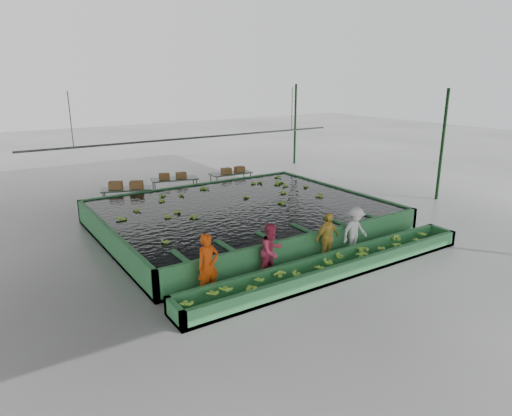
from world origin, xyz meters
TOP-DOWN VIEW (x-y plane):
  - ground at (0.00, 0.00)m, footprint 80.00×80.00m
  - shed_roof at (0.00, 0.00)m, footprint 20.00×22.00m
  - shed_posts at (0.00, 0.00)m, footprint 20.00×22.00m
  - flotation_tank at (0.00, 1.50)m, footprint 10.00×8.00m
  - tank_water at (0.00, 1.50)m, footprint 9.70×7.70m
  - sorting_trough at (0.00, -3.60)m, footprint 10.00×1.00m
  - cableway_rail at (0.00, 5.00)m, footprint 0.08×0.08m
  - rail_hanger_left at (-5.00, 5.00)m, footprint 0.04×0.04m
  - rail_hanger_right at (5.00, 5.00)m, footprint 0.04×0.04m
  - worker_a at (-3.64, -2.80)m, footprint 0.65×0.45m
  - worker_b at (-1.65, -2.80)m, footprint 0.90×0.76m
  - worker_c at (0.42, -2.80)m, footprint 0.95×0.45m
  - worker_d at (1.58, -2.80)m, footprint 1.04×0.62m
  - packing_table_left at (-2.84, 6.16)m, footprint 2.22×1.47m
  - packing_table_mid at (-0.39, 6.77)m, footprint 2.25×1.32m
  - packing_table_right at (2.50, 6.57)m, footprint 2.09×0.94m
  - box_stack_left at (-2.84, 6.16)m, footprint 1.41×1.00m
  - box_stack_mid at (-0.49, 6.71)m, footprint 1.30×0.73m
  - box_stack_right at (2.60, 6.51)m, footprint 1.22×0.36m
  - floating_bananas at (0.00, 2.30)m, footprint 8.72×5.95m
  - trough_bananas at (0.00, -3.60)m, footprint 9.26×0.62m

SIDE VIEW (x-z plane):
  - ground at x=0.00m, z-range 0.00..0.00m
  - sorting_trough at x=0.00m, z-range 0.00..0.50m
  - trough_bananas at x=0.00m, z-range 0.34..0.46m
  - flotation_tank at x=0.00m, z-range 0.00..0.90m
  - packing_table_right at x=2.50m, z-range 0.00..0.93m
  - packing_table_left at x=-2.84m, z-range 0.00..0.94m
  - packing_table_mid at x=-0.39m, z-range 0.00..0.96m
  - worker_d at x=1.58m, z-range 0.00..1.57m
  - worker_c at x=0.42m, z-range 0.00..1.58m
  - worker_b at x=-1.65m, z-range 0.00..1.62m
  - tank_water at x=0.00m, z-range 0.85..0.85m
  - floating_bananas at x=0.00m, z-range 0.79..0.91m
  - worker_a at x=-3.64m, z-range 0.00..1.70m
  - box_stack_right at x=2.60m, z-range 0.80..1.06m
  - box_stack_left at x=-2.84m, z-range 0.79..1.09m
  - box_stack_mid at x=-0.49m, z-range 0.83..1.10m
  - shed_posts at x=0.00m, z-range 0.00..5.00m
  - cableway_rail at x=0.00m, z-range -4.00..10.00m
  - rail_hanger_left at x=-5.00m, z-range 3.00..5.00m
  - rail_hanger_right at x=5.00m, z-range 3.00..5.00m
  - shed_roof at x=0.00m, z-range 4.98..5.02m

